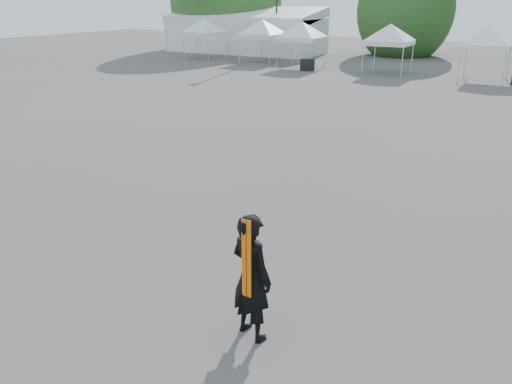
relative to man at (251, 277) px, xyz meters
The scene contains 11 objects.
ground 3.07m from the man, 106.42° to the left, with size 120.00×120.00×0.00m, color #474442.
marquee 44.15m from the man, 121.13° to the left, with size 15.00×6.25×4.23m.
tree_far_w 48.93m from the man, 123.33° to the left, with size 4.80×4.80×7.30m.
tree_mid_w 43.77m from the man, 101.65° to the left, with size 4.16×4.16×6.33m.
tent_a 39.09m from the man, 126.30° to the left, with size 3.82×3.82×3.88m.
tent_b 36.26m from the man, 118.82° to the left, with size 4.27×4.27×3.88m.
tent_c 32.92m from the man, 113.64° to the left, with size 4.20×4.20×3.88m.
tent_d 30.70m from the man, 102.22° to the left, with size 4.12×4.12×3.88m.
tent_e 30.05m from the man, 90.53° to the left, with size 3.97×3.97×3.88m.
man is the anchor object (origin of this frame).
crate_west 31.07m from the man, 112.68° to the left, with size 1.03×0.80×0.80m, color black.
Camera 1 is at (4.09, -8.36, 4.90)m, focal length 35.00 mm.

